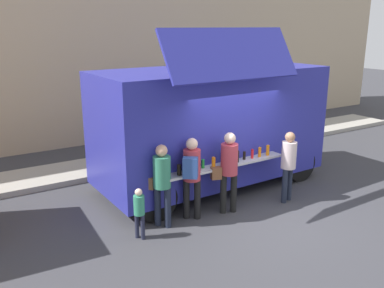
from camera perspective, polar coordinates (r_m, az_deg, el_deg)
The scene contains 10 objects.
ground_plane at distance 9.34m, azimuth 8.29°, elevation -9.21°, with size 60.00×60.00×0.00m, color #38383D.
curb_strip at distance 11.65m, azimuth -21.73°, elevation -4.64°, with size 28.00×1.60×0.15m, color #9E998E.
building_behind at distance 15.01m, azimuth -22.33°, elevation 15.06°, with size 32.00×2.40×8.03m, color tan.
food_truck_main at distance 10.28m, azimuth 2.70°, elevation 2.82°, with size 5.71×3.09×3.90m.
trash_bin at distance 15.02m, azimuth 11.61°, elevation 2.32°, with size 0.60×0.60×0.99m, color #306135.
customer_front_ordering at distance 8.88m, azimuth 5.01°, elevation -3.02°, with size 0.59×0.37×1.80m.
customer_mid_with_backpack at distance 8.53m, azimuth -0.05°, elevation -3.69°, with size 0.52×0.56×1.76m.
customer_rear_waiting at distance 8.27m, azimuth -4.22°, elevation -4.77°, with size 0.46×0.53×1.73m.
customer_extra_browsing at distance 9.70m, azimuth 13.07°, elevation -2.22°, with size 0.34×0.34×1.66m.
child_near_queue at distance 7.99m, azimuth -7.24°, elevation -8.82°, with size 0.21×0.21×1.02m.
Camera 1 is at (-5.54, -6.41, 3.94)m, focal length 38.97 mm.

